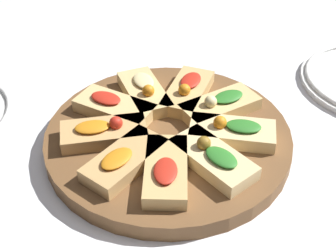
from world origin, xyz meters
TOP-DOWN VIEW (x-y plane):
  - ground_plane at (0.00, 0.00)m, footprint 3.00×3.00m
  - serving_board at (0.00, 0.00)m, footprint 0.35×0.35m
  - focaccia_slice_0 at (0.09, 0.01)m, footprint 0.12×0.07m
  - focaccia_slice_1 at (0.06, 0.07)m, footprint 0.12×0.12m
  - focaccia_slice_2 at (0.00, 0.09)m, footprint 0.06×0.12m
  - focaccia_slice_3 at (-0.06, 0.07)m, footprint 0.11×0.13m
  - focaccia_slice_4 at (-0.09, 0.02)m, footprint 0.13×0.08m
  - focaccia_slice_5 at (-0.08, -0.04)m, footprint 0.13×0.10m
  - focaccia_slice_6 at (-0.04, -0.08)m, footprint 0.10×0.13m
  - focaccia_slice_7 at (0.03, -0.09)m, footprint 0.08×0.13m
  - focaccia_slice_8 at (0.08, -0.05)m, footprint 0.13×0.11m

SIDE VIEW (x-z plane):
  - ground_plane at x=0.00m, z-range 0.00..0.00m
  - serving_board at x=0.00m, z-range 0.00..0.02m
  - focaccia_slice_3 at x=-0.06m, z-range 0.02..0.05m
  - focaccia_slice_5 at x=-0.08m, z-range 0.02..0.05m
  - focaccia_slice_6 at x=-0.04m, z-range 0.02..0.05m
  - focaccia_slice_0 at x=0.09m, z-range 0.02..0.05m
  - focaccia_slice_1 at x=0.06m, z-range 0.02..0.05m
  - focaccia_slice_2 at x=0.00m, z-range 0.02..0.05m
  - focaccia_slice_4 at x=-0.09m, z-range 0.02..0.05m
  - focaccia_slice_7 at x=0.03m, z-range 0.02..0.05m
  - focaccia_slice_8 at x=0.08m, z-range 0.02..0.05m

